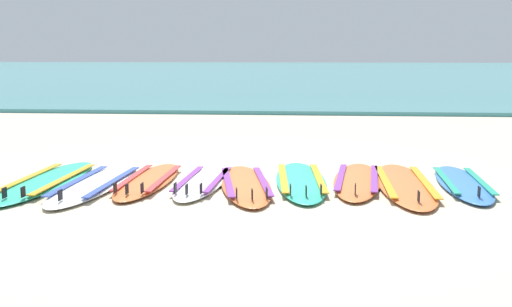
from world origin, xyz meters
The scene contains 11 objects.
ground_plane centered at (0.00, 0.00, 0.00)m, with size 80.00×80.00×0.00m, color #C1B599.
sea centered at (0.00, 37.91, 0.05)m, with size 80.00×60.00×0.10m, color teal.
surfboard_0 centered at (-2.56, -0.24, 0.04)m, with size 0.69×2.55×0.18m.
surfboard_1 centered at (-1.92, -0.33, 0.04)m, with size 0.72×2.46×0.18m.
surfboard_2 centered at (-1.34, -0.10, 0.04)m, with size 0.59×2.19×0.18m.
surfboard_3 centered at (-0.67, -0.12, 0.04)m, with size 0.62×2.09×0.18m.
surfboard_4 centered at (-0.15, -0.22, 0.04)m, with size 0.96×2.35×0.18m.
surfboard_5 centered at (0.50, 0.03, 0.04)m, with size 0.75×2.41×0.18m.
surfboard_6 centered at (1.18, 0.11, 0.04)m, with size 0.80×2.28×0.18m.
surfboard_7 centered at (1.72, -0.07, 0.04)m, with size 0.68×2.54×0.18m.
surfboard_8 centered at (2.42, 0.05, 0.04)m, with size 0.65×2.19×0.18m.
Camera 1 is at (0.53, -7.24, 1.59)m, focal length 43.11 mm.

